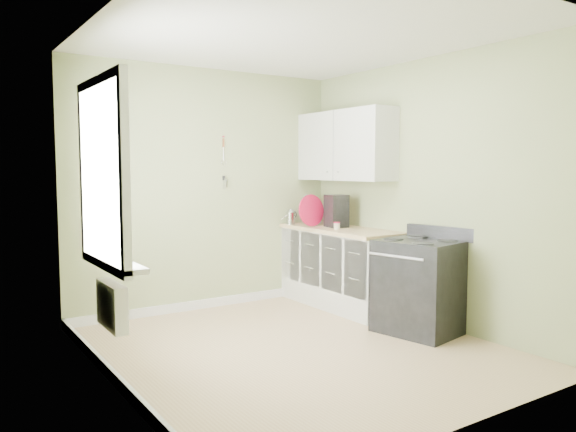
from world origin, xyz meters
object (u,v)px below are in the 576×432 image
stove (419,286)px  kettle (291,217)px  coffee_maker (336,212)px  stand_mixer (310,210)px

stove → kettle: size_ratio=5.46×
kettle → coffee_maker: bearing=-65.6°
kettle → stove: bearing=-83.2°
coffee_maker → stove: bearing=-91.3°
stand_mixer → kettle: (-0.33, -0.06, -0.06)m
kettle → coffee_maker: size_ratio=0.50×
stand_mixer → coffee_maker: size_ratio=0.99×
stand_mixer → kettle: stand_mixer is taller
stove → coffee_maker: size_ratio=2.72×
stand_mixer → kettle: bearing=-169.0°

